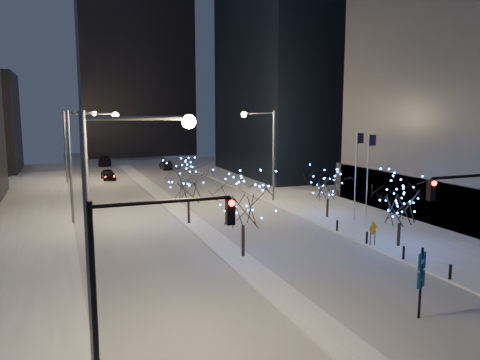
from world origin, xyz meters
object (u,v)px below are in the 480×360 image
street_lamp_east (266,143)px  construction_sign (373,230)px  traffic_signal_west (139,261)px  wayfinding_sign (421,275)px  holiday_tree_median_near (243,200)px  holiday_tree_plaza_near (401,201)px  car_mid (166,165)px  street_lamp_w_far (73,136)px  car_far (105,161)px  holiday_tree_plaza_far (328,184)px  street_lamp_w_near (116,203)px  car_near (108,174)px  street_lamp_w_mid (82,151)px  holiday_tree_median_far (188,182)px

street_lamp_east → construction_sign: street_lamp_east is taller
traffic_signal_west → construction_sign: (18.74, 11.45, -3.49)m
wayfinding_sign → street_lamp_east: bearing=58.6°
holiday_tree_median_near → wayfinding_sign: size_ratio=1.70×
holiday_tree_plaza_near → wayfinding_sign: bearing=-125.3°
car_mid → holiday_tree_median_near: (-5.50, -49.77, 3.30)m
street_lamp_w_far → wayfinding_sign: size_ratio=2.82×
car_far → holiday_tree_plaza_far: bearing=-67.7°
car_far → construction_sign: bearing=-71.8°
street_lamp_w_near → construction_sign: bearing=26.2°
street_lamp_w_near → holiday_tree_plaza_far: bearing=41.5°
car_near → wayfinding_sign: size_ratio=1.25×
street_lamp_w_far → holiday_tree_plaza_far: (21.08, -31.34, -3.20)m
street_lamp_w_near → holiday_tree_plaza_near: bearing=22.5°
car_far → construction_sign: (13.46, -60.37, 0.47)m
traffic_signal_west → holiday_tree_median_near: 15.44m
street_lamp_w_mid → holiday_tree_plaza_far: (21.08, -6.34, -3.20)m
traffic_signal_west → street_lamp_w_far: bearing=90.5°
street_lamp_w_far → construction_sign: bearing=-64.6°
car_far → wayfinding_sign: wayfinding_sign is taller
street_lamp_w_near → wayfinding_sign: (13.94, -1.22, -4.32)m
car_near → holiday_tree_median_far: (3.85, -30.54, 3.10)m
holiday_tree_plaza_near → wayfinding_sign: size_ratio=1.52×
car_near → wayfinding_sign: 53.64m
street_lamp_east → wayfinding_sign: bearing=-99.9°
street_lamp_w_mid → street_lamp_east: 19.26m
car_mid → holiday_tree_plaza_far: 42.21m
holiday_tree_plaza_near → wayfinding_sign: holiday_tree_plaza_near is taller
car_mid → wayfinding_sign: wayfinding_sign is taller
street_lamp_w_far → holiday_tree_plaza_near: bearing=-63.1°
holiday_tree_plaza_near → street_lamp_east: bearing=95.7°
street_lamp_w_far → holiday_tree_median_near: street_lamp_w_far is taller
wayfinding_sign → construction_sign: (5.30, 10.67, -0.90)m
holiday_tree_median_far → construction_sign: holiday_tree_median_far is taller
traffic_signal_west → car_mid: size_ratio=1.62×
car_far → holiday_tree_median_near: bearing=-80.8°
street_lamp_w_near → car_far: size_ratio=1.81×
car_far → holiday_tree_plaza_near: 63.05m
holiday_tree_plaza_near → street_lamp_w_far: bearing=116.9°
car_near → wayfinding_sign: (9.35, -52.80, 1.42)m
street_lamp_w_mid → street_lamp_w_far: bearing=90.0°
traffic_signal_west → car_mid: (14.44, 62.34, -4.05)m
wayfinding_sign → holiday_tree_median_near: bearing=89.3°
street_lamp_w_near → car_far: street_lamp_w_near is taller
street_lamp_east → car_mid: 33.09m
traffic_signal_west → holiday_tree_plaza_near: 23.11m
street_lamp_east → car_far: (-13.25, 41.82, -5.65)m
street_lamp_east → wayfinding_sign: size_ratio=2.82×
car_near → holiday_tree_plaza_near: 46.00m
street_lamp_east → car_near: (-14.44, 23.58, -5.70)m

